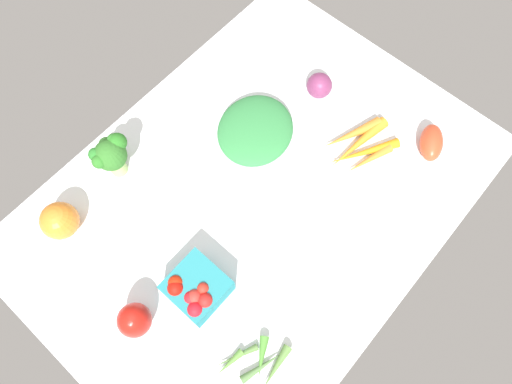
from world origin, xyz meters
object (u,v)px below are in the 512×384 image
object	(u,v)px
heirloom_tomato_orange	(60,221)
berry_basket	(196,289)
broccoli_head	(111,154)
okra_pile	(258,362)
carrot_bunch	(359,145)
roma_tomato	(431,143)
leafy_greens_clump	(255,130)
red_onion_near_basket	(319,86)
bell_pepper_red	(135,320)

from	to	relation	value
heirloom_tomato_orange	berry_basket	bearing A→B (deg)	-74.64
broccoli_head	okra_pile	world-z (taller)	broccoli_head
carrot_bunch	roma_tomato	size ratio (longest dim) A/B	1.91
broccoli_head	heirloom_tomato_orange	xyz separation A→B (cm)	(-17.25, -1.80, -3.30)
carrot_bunch	heirloom_tomato_orange	xyz separation A→B (cm)	(-57.79, 36.18, 2.72)
leafy_greens_clump	red_onion_near_basket	size ratio (longest dim) A/B	3.11
broccoli_head	okra_pile	distance (cm)	53.21
roma_tomato	bell_pepper_red	bearing A→B (deg)	-47.26
bell_pepper_red	red_onion_near_basket	distance (cm)	67.46
broccoli_head	okra_pile	bearing A→B (deg)	-101.53
bell_pepper_red	red_onion_near_basket	world-z (taller)	bell_pepper_red
roma_tomato	heirloom_tomato_orange	bearing A→B (deg)	-65.85
leafy_greens_clump	berry_basket	xyz separation A→B (cm)	(-35.70, -15.61, 1.06)
berry_basket	bell_pepper_red	size ratio (longest dim) A/B	1.30
berry_basket	broccoli_head	size ratio (longest dim) A/B	0.97
roma_tomato	okra_pile	bearing A→B (deg)	-29.25
red_onion_near_basket	okra_pile	xyz separation A→B (cm)	(-56.86, -30.32, -2.21)
roma_tomato	red_onion_near_basket	bearing A→B (deg)	-110.60
leafy_greens_clump	roma_tomato	xyz separation A→B (cm)	(24.28, -32.52, 0.01)
berry_basket	red_onion_near_basket	xyz separation A→B (cm)	(54.88, 11.93, -0.54)
carrot_bunch	okra_pile	world-z (taller)	carrot_bunch
leafy_greens_clump	heirloom_tomato_orange	xyz separation A→B (cm)	(-44.37, 15.95, 1.48)
berry_basket	bell_pepper_red	distance (cm)	13.04
berry_basket	carrot_bunch	bearing A→B (deg)	-5.37
red_onion_near_basket	bell_pepper_red	bearing A→B (deg)	-173.80
bell_pepper_red	red_onion_near_basket	size ratio (longest dim) A/B	1.34
leafy_greens_clump	okra_pile	size ratio (longest dim) A/B	1.47
heirloom_tomato_orange	red_onion_near_basket	bearing A→B (deg)	-17.17
leafy_greens_clump	okra_pile	distance (cm)	50.78
berry_basket	roma_tomato	bearing A→B (deg)	-15.75
leafy_greens_clump	broccoli_head	size ratio (longest dim) A/B	1.73
leafy_greens_clump	roma_tomato	size ratio (longest dim) A/B	2.05
red_onion_near_basket	okra_pile	world-z (taller)	red_onion_near_basket
carrot_bunch	berry_basket	size ratio (longest dim) A/B	1.65
red_onion_near_basket	okra_pile	size ratio (longest dim) A/B	0.47
carrot_bunch	okra_pile	size ratio (longest dim) A/B	1.37
broccoli_head	okra_pile	size ratio (longest dim) A/B	0.85
bell_pepper_red	heirloom_tomato_orange	size ratio (longest dim) A/B	1.03
bell_pepper_red	heirloom_tomato_orange	xyz separation A→B (cm)	(3.50, 26.91, -0.11)
bell_pepper_red	heirloom_tomato_orange	bearing A→B (deg)	82.58
heirloom_tomato_orange	broccoli_head	bearing A→B (deg)	5.95
red_onion_near_basket	heirloom_tomato_orange	bearing A→B (deg)	162.83
red_onion_near_basket	berry_basket	bearing A→B (deg)	-167.74
bell_pepper_red	okra_pile	world-z (taller)	bell_pepper_red
carrot_bunch	red_onion_near_basket	bearing A→B (deg)	70.80
carrot_bunch	red_onion_near_basket	size ratio (longest dim) A/B	2.89
red_onion_near_basket	roma_tomato	size ratio (longest dim) A/B	0.66
berry_basket	red_onion_near_basket	distance (cm)	56.16
heirloom_tomato_orange	leafy_greens_clump	bearing A→B (deg)	-19.78
leafy_greens_clump	berry_basket	bearing A→B (deg)	-156.38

